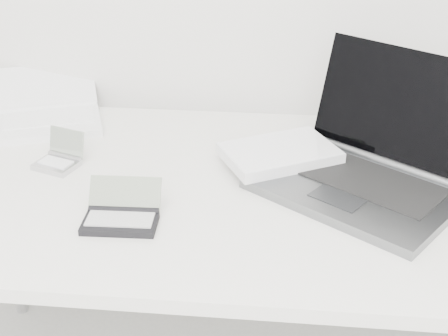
# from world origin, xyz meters

# --- Properties ---
(desk) EXTENTS (1.60, 0.80, 0.73)m
(desk) POSITION_xyz_m (0.00, 1.55, 0.68)
(desk) COLOR white
(desk) RESTS_ON ground
(laptop_large) EXTENTS (0.60, 0.53, 0.27)m
(laptop_large) POSITION_xyz_m (0.24, 1.59, 0.77)
(laptop_large) COLOR slate
(laptop_large) RESTS_ON desk
(netbook_open_white) EXTENTS (0.36, 0.40, 0.09)m
(netbook_open_white) POSITION_xyz_m (-0.54, 1.85, 0.75)
(netbook_open_white) COLOR white
(netbook_open_white) RESTS_ON desk
(pda_silver) EXTENTS (0.12, 0.12, 0.08)m
(pda_silver) POSITION_xyz_m (-0.42, 1.60, 0.75)
(pda_silver) COLOR silver
(pda_silver) RESTS_ON desk
(palmtop_charcoal) EXTENTS (0.15, 0.13, 0.07)m
(palmtop_charcoal) POSITION_xyz_m (-0.22, 1.37, 0.75)
(palmtop_charcoal) COLOR black
(palmtop_charcoal) RESTS_ON desk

